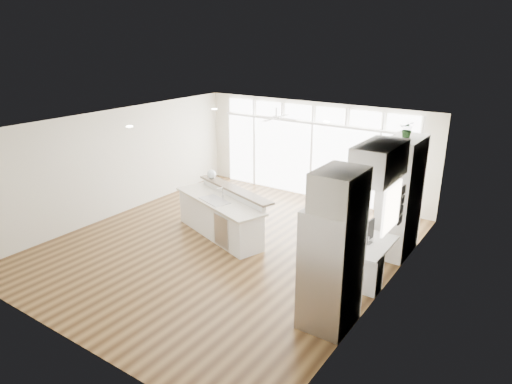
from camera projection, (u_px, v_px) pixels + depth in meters
The scene contains 24 objects.
floor at pixel (227, 245), 10.15m from camera, with size 7.00×8.00×0.02m, color #422A14.
ceiling at pixel (225, 125), 9.26m from camera, with size 7.00×8.00×0.02m, color white.
wall_back at pixel (313, 150), 12.82m from camera, with size 7.00×0.04×2.70m, color beige.
wall_front at pixel (56, 261), 6.58m from camera, with size 7.00×0.04×2.70m, color beige.
wall_left at pixel (117, 163), 11.56m from camera, with size 0.04×8.00×2.70m, color beige.
wall_right at pixel (387, 224), 7.84m from camera, with size 0.04×8.00×2.70m, color beige.
glass_wall at pixel (312, 161), 12.88m from camera, with size 5.80×0.06×2.08m, color white.
transom_row at pixel (314, 114), 12.44m from camera, with size 5.90×0.06×0.40m, color white.
desk_window at pixel (391, 208), 8.03m from camera, with size 0.04×0.85×0.85m, color white.
ceiling_fan at pixel (276, 114), 11.78m from camera, with size 1.16×1.16×0.32m, color silver.
recessed_lights at pixel (231, 124), 9.42m from camera, with size 3.40×3.00×0.02m, color #EBE4C8.
oven_cabinet at pixel (400, 197), 9.46m from camera, with size 0.64×1.20×2.50m, color white.
desk_nook at pixel (368, 262), 8.59m from camera, with size 0.72×1.30×0.76m, color white.
upper_cabinets at pixel (380, 161), 7.92m from camera, with size 0.64×1.30×0.64m, color white.
refrigerator at pixel (331, 268), 7.11m from camera, with size 0.76×0.90×2.00m, color #ACACB1.
fridge_cabinet at pixel (340, 190), 6.65m from camera, with size 0.64×0.90×0.60m, color white.
framed_photos at pixel (402, 205), 8.57m from camera, with size 0.06×0.22×0.80m, color black.
kitchen_island at pixel (219, 214), 10.46m from camera, with size 2.70×1.02×1.07m, color white.
rug at pixel (327, 277), 8.79m from camera, with size 0.92×0.67×0.01m, color #392312.
office_chair at pixel (351, 251), 8.77m from camera, with size 0.51×0.47×0.99m, color black.
fishbowl at pixel (211, 174), 11.19m from camera, with size 0.22×0.22×0.22m, color silver.
monitor at pixel (367, 232), 8.44m from camera, with size 0.09×0.53×0.44m, color black.
keyboard at pixel (357, 240), 8.60m from camera, with size 0.12×0.33×0.02m, color silver.
potted_plant at pixel (407, 131), 9.00m from camera, with size 0.30×0.33×0.26m, color #306129.
Camera 1 is at (5.70, -7.24, 4.46)m, focal length 32.00 mm.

